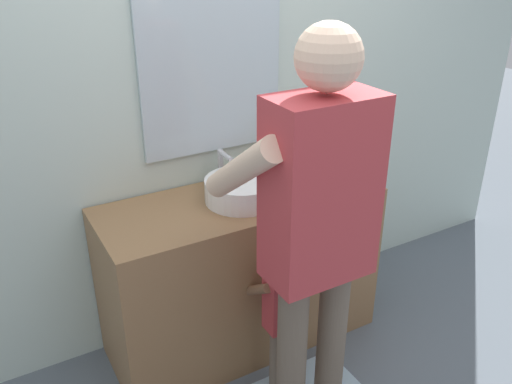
{
  "coord_description": "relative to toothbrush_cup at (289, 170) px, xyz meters",
  "views": [
    {
      "loc": [
        -1.07,
        -1.73,
        1.97
      ],
      "look_at": [
        0.0,
        0.15,
        0.93
      ],
      "focal_mm": 37.41,
      "sensor_mm": 36.0,
      "label": 1
    }
  ],
  "objects": [
    {
      "name": "vanity_cabinet",
      "position": [
        -0.32,
        -0.07,
        -0.47
      ],
      "size": [
        1.38,
        0.54,
        0.83
      ],
      "primitive_type": "cube",
      "color": "olive",
      "rests_on": "ground"
    },
    {
      "name": "faucet",
      "position": [
        -0.32,
        0.13,
        0.03
      ],
      "size": [
        0.18,
        0.14,
        0.18
      ],
      "color": "#B7BABF",
      "rests_on": "vanity_cabinet"
    },
    {
      "name": "adult_parent",
      "position": [
        -0.34,
        -0.7,
        0.15
      ],
      "size": [
        0.54,
        0.57,
        1.74
      ],
      "color": "#6B5B4C",
      "rests_on": "ground"
    },
    {
      "name": "sink_basin",
      "position": [
        -0.32,
        -0.09,
        0.0
      ],
      "size": [
        0.36,
        0.36,
        0.11
      ],
      "color": "white",
      "rests_on": "vanity_cabinet"
    },
    {
      "name": "child_toddler",
      "position": [
        -0.32,
        -0.47,
        -0.42
      ],
      "size": [
        0.24,
        0.24,
        0.79
      ],
      "color": "#6B5B4C",
      "rests_on": "ground"
    },
    {
      "name": "toothbrush_cup",
      "position": [
        0.0,
        0.0,
        0.0
      ],
      "size": [
        0.07,
        0.07,
        0.21
      ],
      "color": "#4C8EB2",
      "rests_on": "vanity_cabinet"
    },
    {
      "name": "ground_plane",
      "position": [
        -0.32,
        -0.37,
        -0.89
      ],
      "size": [
        14.0,
        14.0,
        0.0
      ],
      "primitive_type": "plane",
      "color": "slate"
    },
    {
      "name": "back_wall",
      "position": [
        -0.32,
        0.25,
        0.46
      ],
      "size": [
        4.4,
        0.1,
        2.7
      ],
      "color": "silver",
      "rests_on": "ground"
    }
  ]
}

